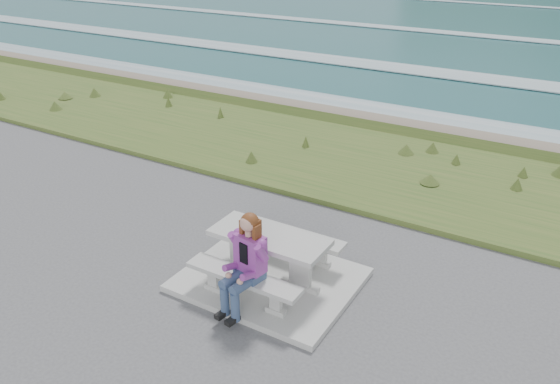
% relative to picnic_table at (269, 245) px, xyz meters
% --- Properties ---
extents(concrete_slab, '(2.60, 2.10, 0.10)m').
position_rel_picnic_table_xyz_m(concrete_slab, '(-0.00, 0.00, -0.63)').
color(concrete_slab, '#AEAEA8').
rests_on(concrete_slab, ground).
extents(picnic_table, '(1.80, 0.75, 0.75)m').
position_rel_picnic_table_xyz_m(picnic_table, '(0.00, 0.00, 0.00)').
color(picnic_table, '#AEAEA8').
rests_on(picnic_table, concrete_slab).
extents(bench_landward, '(1.80, 0.35, 0.45)m').
position_rel_picnic_table_xyz_m(bench_landward, '(0.00, -0.70, -0.23)').
color(bench_landward, '#AEAEA8').
rests_on(bench_landward, concrete_slab).
extents(bench_seaward, '(1.80, 0.35, 0.45)m').
position_rel_picnic_table_xyz_m(bench_seaward, '(0.00, 0.70, -0.23)').
color(bench_seaward, '#AEAEA8').
rests_on(bench_seaward, concrete_slab).
extents(grass_verge, '(160.00, 4.50, 0.22)m').
position_rel_picnic_table_xyz_m(grass_verge, '(-0.00, 5.00, -0.68)').
color(grass_verge, '#345520').
rests_on(grass_verge, ground).
extents(shore_drop, '(160.00, 0.80, 2.20)m').
position_rel_picnic_table_xyz_m(shore_drop, '(-0.00, 7.90, -0.68)').
color(shore_drop, '#64574B').
rests_on(shore_drop, ground).
extents(ocean, '(1600.00, 1600.00, 0.09)m').
position_rel_picnic_table_xyz_m(ocean, '(-0.00, 25.09, -2.42)').
color(ocean, '#21585D').
rests_on(ocean, ground).
extents(seated_woman, '(0.53, 0.79, 1.46)m').
position_rel_picnic_table_xyz_m(seated_woman, '(0.09, -0.84, -0.05)').
color(seated_woman, '#324B70').
rests_on(seated_woman, concrete_slab).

